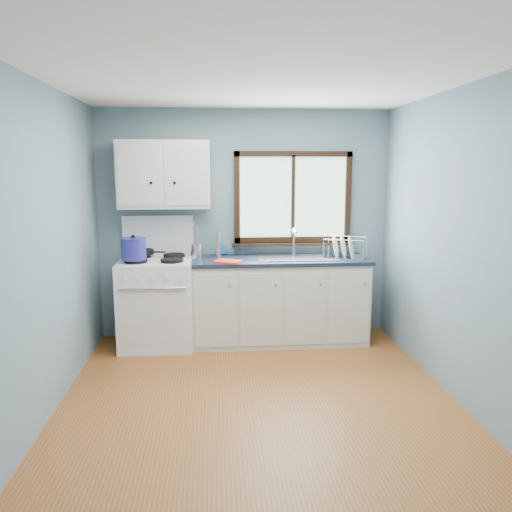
{
  "coord_description": "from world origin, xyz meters",
  "views": [
    {
      "loc": [
        -0.34,
        -3.7,
        1.85
      ],
      "look_at": [
        0.05,
        0.9,
        1.05
      ],
      "focal_mm": 35.0,
      "sensor_mm": 36.0,
      "label": 1
    }
  ],
  "objects": [
    {
      "name": "floor",
      "position": [
        0.0,
        0.0,
        -0.01
      ],
      "size": [
        3.2,
        3.6,
        0.02
      ],
      "primitive_type": "cube",
      "color": "#9A5625",
      "rests_on": "ground"
    },
    {
      "name": "stockpot",
      "position": [
        -1.15,
        1.32,
        1.07
      ],
      "size": [
        0.27,
        0.27,
        0.25
      ],
      "rotation": [
        0.0,
        0.0,
        0.05
      ],
      "color": "navy",
      "rests_on": "gas_range"
    },
    {
      "name": "dish_rack",
      "position": [
        1.05,
        1.48,
        0.98
      ],
      "size": [
        0.53,
        0.48,
        0.23
      ],
      "rotation": [
        0.0,
        0.0,
        -0.39
      ],
      "color": "silver",
      "rests_on": "countertop"
    },
    {
      "name": "wall_left",
      "position": [
        -1.61,
        0.0,
        1.25
      ],
      "size": [
        0.02,
        3.6,
        2.5
      ],
      "primitive_type": "cube",
      "color": "slate",
      "rests_on": "ground"
    },
    {
      "name": "utensil_crock",
      "position": [
        -0.53,
        1.58,
        1.0
      ],
      "size": [
        0.16,
        0.16,
        0.39
      ],
      "rotation": [
        0.0,
        0.0,
        0.38
      ],
      "color": "silver",
      "rests_on": "countertop"
    },
    {
      "name": "base_cabinets",
      "position": [
        0.36,
        1.49,
        0.41
      ],
      "size": [
        1.85,
        0.6,
        0.88
      ],
      "color": "silver",
      "rests_on": "floor"
    },
    {
      "name": "wall_front",
      "position": [
        0.0,
        -1.81,
        1.25
      ],
      "size": [
        3.2,
        0.02,
        2.5
      ],
      "primitive_type": "cube",
      "color": "slate",
      "rests_on": "ground"
    },
    {
      "name": "wall_right",
      "position": [
        1.61,
        0.0,
        1.25
      ],
      "size": [
        0.02,
        3.6,
        2.5
      ],
      "primitive_type": "cube",
      "color": "slate",
      "rests_on": "ground"
    },
    {
      "name": "dish_towel",
      "position": [
        -0.2,
        1.29,
        0.93
      ],
      "size": [
        0.32,
        0.28,
        0.02
      ],
      "primitive_type": "cube",
      "rotation": [
        0.0,
        0.0,
        -0.4
      ],
      "color": "red",
      "rests_on": "countertop"
    },
    {
      "name": "wall_back",
      "position": [
        0.0,
        1.81,
        1.25
      ],
      "size": [
        3.2,
        0.02,
        2.5
      ],
      "primitive_type": "cube",
      "color": "slate",
      "rests_on": "ground"
    },
    {
      "name": "sink",
      "position": [
        0.54,
        1.49,
        0.86
      ],
      "size": [
        0.84,
        0.46,
        0.44
      ],
      "color": "silver",
      "rests_on": "countertop"
    },
    {
      "name": "window",
      "position": [
        0.54,
        1.77,
        1.48
      ],
      "size": [
        1.36,
        0.1,
        1.03
      ],
      "color": "#9EC6A8",
      "rests_on": "wall_back"
    },
    {
      "name": "soap_bottle",
      "position": [
        -0.24,
        1.73,
        1.06
      ],
      "size": [
        0.12,
        0.12,
        0.28
      ],
      "primitive_type": "imported",
      "rotation": [
        0.0,
        0.0,
        0.07
      ],
      "color": "#1C5EAB",
      "rests_on": "countertop"
    },
    {
      "name": "ceiling",
      "position": [
        0.0,
        0.0,
        2.51
      ],
      "size": [
        3.2,
        3.6,
        0.02
      ],
      "primitive_type": "cube",
      "color": "white",
      "rests_on": "wall_back"
    },
    {
      "name": "skillet",
      "position": [
        -1.11,
        1.63,
        0.99
      ],
      "size": [
        0.39,
        0.28,
        0.05
      ],
      "rotation": [
        0.0,
        0.0,
        -0.11
      ],
      "color": "black",
      "rests_on": "gas_range"
    },
    {
      "name": "gas_range",
      "position": [
        -0.95,
        1.47,
        0.49
      ],
      "size": [
        0.76,
        0.69,
        1.36
      ],
      "color": "white",
      "rests_on": "floor"
    },
    {
      "name": "countertop",
      "position": [
        0.36,
        1.49,
        0.9
      ],
      "size": [
        1.89,
        0.64,
        0.04
      ],
      "primitive_type": "cube",
      "color": "black",
      "rests_on": "base_cabinets"
    },
    {
      "name": "upper_cabinets",
      "position": [
        -0.85,
        1.63,
        1.8
      ],
      "size": [
        0.95,
        0.35,
        0.7
      ],
      "color": "silver",
      "rests_on": "wall_back"
    },
    {
      "name": "thermos",
      "position": [
        -0.3,
        1.63,
        1.05
      ],
      "size": [
        0.07,
        0.07,
        0.27
      ],
      "primitive_type": "cylinder",
      "rotation": [
        0.0,
        0.0,
        0.17
      ],
      "color": "silver",
      "rests_on": "countertop"
    }
  ]
}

